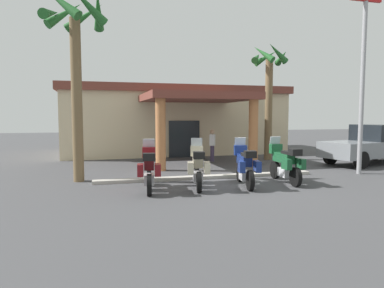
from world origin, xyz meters
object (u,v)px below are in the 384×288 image
Objects in this scene: motorcycle_cream at (198,167)px; roadside_sign at (364,44)px; palm_tree_near_portico at (269,83)px; pickup_truck_gray at (371,145)px; motel_building at (172,119)px; motorcycle_maroon at (149,169)px; motorcycle_green at (285,163)px; palm_tree_roadside at (75,47)px; motorcycle_blue at (245,166)px; pedestrian at (212,143)px.

motorcycle_cream is 0.27× the size of roadside_sign.
pickup_truck_gray is at bearing -34.07° from palm_tree_near_portico.
roadside_sign is (7.16, 0.97, 4.57)m from motorcycle_cream.
motel_building is 6.37× the size of motorcycle_maroon.
palm_tree_roadside reaches higher than motorcycle_green.
motorcycle_green is at bearing -111.31° from palm_tree_near_portico.
motorcycle_green is (3.26, 0.05, 0.00)m from motorcycle_cream.
palm_tree_roadside is 11.16m from roadside_sign.
palm_tree_near_portico is at bearing 22.52° from palm_tree_roadside.
palm_tree_roadside reaches higher than motel_building.
motel_building is at bearing 60.19° from palm_tree_roadside.
motorcycle_maroon is 1.00× the size of motorcycle_blue.
roadside_sign reaches higher than motorcycle_blue.
motel_building is 12.38m from roadside_sign.
motorcycle_cream is 0.32× the size of palm_tree_roadside.
palm_tree_roadside reaches higher than motorcycle_cream.
pedestrian is 0.21× the size of roadside_sign.
pedestrian reaches higher than motorcycle_green.
roadside_sign reaches higher than pedestrian.
palm_tree_near_portico reaches higher than pickup_truck_gray.
roadside_sign reaches higher than motorcycle_cream.
motorcycle_green is (1.84, -11.42, -1.44)m from motel_building.
pickup_truck_gray reaches higher than pedestrian.
motel_building is at bearing 5.44° from motorcycle_cream.
pickup_truck_gray is (8.15, 3.45, 0.24)m from motorcycle_blue.
motorcycle_green is at bearing -166.76° from roadside_sign.
pickup_truck_gray is (8.37, -8.16, -1.20)m from motel_building.
motorcycle_blue is at bearing -168.61° from roadside_sign.
palm_tree_near_portico is at bearing -53.10° from motel_building.
roadside_sign is (8.79, 1.00, 4.57)m from motorcycle_maroon.
pickup_truck_gray is 0.89× the size of palm_tree_near_portico.
motorcycle_maroon and motorcycle_blue have the same top height.
motel_building reaches higher than pickup_truck_gray.
motel_building is 2.08× the size of palm_tree_roadside.
roadside_sign is at bearing -76.35° from motorcycle_maroon.
motel_building reaches higher than motorcycle_blue.
motorcycle_blue is at bearing -82.65° from motorcycle_cream.
pickup_truck_gray is at bearing 41.78° from roadside_sign.
palm_tree_near_portico is (3.13, -0.09, 3.18)m from pedestrian.
motorcycle_maroon is 4.89m from motorcycle_green.
motorcycle_green is at bearing -76.64° from motorcycle_cream.
motorcycle_maroon is 10.12m from palm_tree_near_portico.
motorcycle_cream is 6.70m from pedestrian.
roadside_sign is (5.75, -10.50, 3.13)m from motel_building.
motorcycle_green is 0.40× the size of pickup_truck_gray.
motorcycle_green is 1.33× the size of pedestrian.
motel_building is 11.06m from palm_tree_roadside.
palm_tree_near_portico is (2.37, 6.07, 3.45)m from motorcycle_green.
pedestrian is (1.08, -5.26, -1.17)m from motel_building.
motorcycle_cream is 0.35× the size of palm_tree_near_portico.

